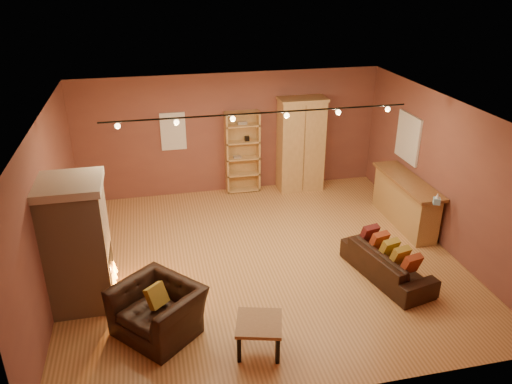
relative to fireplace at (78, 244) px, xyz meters
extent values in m
plane|color=#AE733D|center=(3.04, 0.60, -1.06)|extent=(7.00, 7.00, 0.00)
plane|color=brown|center=(3.04, 0.60, 1.74)|extent=(7.00, 7.00, 0.00)
cube|color=brown|center=(3.04, 3.85, 0.34)|extent=(7.00, 0.02, 2.80)
cube|color=brown|center=(-0.46, 0.60, 0.34)|extent=(0.02, 6.50, 2.80)
cube|color=brown|center=(6.54, 0.60, 0.34)|extent=(0.02, 6.50, 2.80)
cube|color=tan|center=(-0.01, 0.00, -0.06)|extent=(0.90, 0.90, 2.00)
cube|color=beige|center=(-0.01, 0.00, 1.00)|extent=(0.98, 0.98, 0.12)
cube|color=black|center=(0.40, 0.00, -0.46)|extent=(0.10, 0.65, 0.55)
cone|color=orange|center=(0.46, 0.00, -0.58)|extent=(0.10, 0.10, 0.22)
cube|color=white|center=(1.74, 3.83, 0.49)|extent=(0.56, 0.04, 0.86)
cube|color=tan|center=(3.30, 3.83, -0.09)|extent=(0.79, 0.04, 1.94)
cube|color=tan|center=(2.92, 3.70, -0.09)|extent=(0.04, 0.31, 1.94)
cube|color=tan|center=(3.67, 3.70, -0.09)|extent=(0.04, 0.31, 1.94)
cube|color=gray|center=(3.16, 3.70, -0.20)|extent=(0.18, 0.12, 0.05)
cube|color=black|center=(3.40, 3.70, 0.24)|extent=(0.10, 0.10, 0.12)
cube|color=tan|center=(3.30, 3.70, -1.02)|extent=(0.79, 0.31, 0.04)
cube|color=tan|center=(3.30, 3.70, -0.62)|extent=(0.79, 0.31, 0.04)
cube|color=tan|center=(3.30, 3.70, -0.22)|extent=(0.79, 0.31, 0.03)
cube|color=tan|center=(3.30, 3.70, 0.17)|extent=(0.79, 0.31, 0.04)
cube|color=tan|center=(3.30, 3.70, 0.57)|extent=(0.79, 0.31, 0.04)
cube|color=tan|center=(3.30, 3.70, 0.86)|extent=(0.79, 0.31, 0.04)
cube|color=tan|center=(4.66, 3.57, 0.02)|extent=(1.03, 0.56, 2.16)
cube|color=#905E34|center=(4.66, 3.29, 0.02)|extent=(0.02, 0.01, 2.06)
cube|color=tan|center=(4.66, 3.57, 1.13)|extent=(1.09, 0.62, 0.06)
cube|color=tan|center=(6.24, 1.33, -0.59)|extent=(0.45, 1.97, 0.94)
cube|color=#905E34|center=(6.24, 1.33, -0.09)|extent=(0.57, 2.09, 0.06)
cube|color=#92C8E9|center=(6.19, 0.19, -0.01)|extent=(0.14, 0.14, 0.11)
cone|color=white|center=(6.19, 0.19, 0.10)|extent=(0.08, 0.08, 0.10)
cube|color=white|center=(6.51, 2.00, 0.59)|extent=(0.05, 0.90, 1.00)
imported|color=black|center=(5.02, -0.41, -0.71)|extent=(0.92, 1.88, 0.71)
cube|color=#A63E21|center=(5.14, -0.94, -0.48)|extent=(0.34, 0.29, 0.36)
cube|color=#AB872B|center=(5.08, -0.67, -0.48)|extent=(0.34, 0.29, 0.36)
cube|color=#AB872B|center=(5.02, -0.41, -0.48)|extent=(0.34, 0.29, 0.36)
cube|color=#A63E21|center=(4.96, -0.14, -0.48)|extent=(0.34, 0.29, 0.36)
cube|color=maroon|center=(4.90, 0.13, -0.48)|extent=(0.34, 0.29, 0.36)
imported|color=black|center=(1.11, -0.99, -0.55)|extent=(1.34, 1.37, 1.02)
cube|color=#AB872B|center=(1.11, -0.99, -0.43)|extent=(0.38, 0.37, 0.34)
cube|color=#905E34|center=(2.46, -1.68, -0.61)|extent=(0.77, 0.77, 0.05)
cube|color=black|center=(2.20, -1.94, -0.85)|extent=(0.05, 0.05, 0.42)
cube|color=black|center=(2.72, -1.94, -0.85)|extent=(0.05, 0.05, 0.42)
cube|color=black|center=(2.20, -1.42, -0.85)|extent=(0.05, 0.05, 0.42)
cube|color=black|center=(2.72, -1.42, -0.85)|extent=(0.05, 0.05, 0.42)
cylinder|color=black|center=(3.04, 0.80, 1.66)|extent=(5.20, 0.03, 0.03)
sphere|color=#FFD88C|center=(0.74, 0.80, 1.59)|extent=(0.09, 0.09, 0.09)
sphere|color=#FFD88C|center=(1.66, 0.80, 1.59)|extent=(0.09, 0.09, 0.09)
sphere|color=#FFD88C|center=(2.58, 0.80, 1.59)|extent=(0.09, 0.09, 0.09)
sphere|color=#FFD88C|center=(3.50, 0.80, 1.59)|extent=(0.09, 0.09, 0.09)
sphere|color=#FFD88C|center=(4.42, 0.80, 1.59)|extent=(0.09, 0.09, 0.09)
sphere|color=#FFD88C|center=(5.34, 0.80, 1.59)|extent=(0.09, 0.09, 0.09)
camera|label=1|loc=(1.23, -7.04, 3.91)|focal=35.00mm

